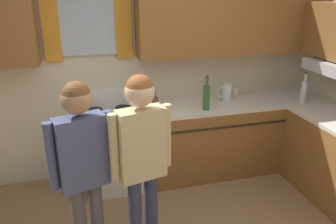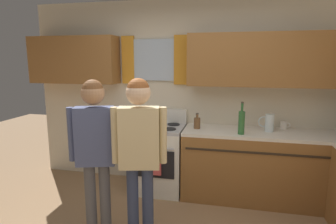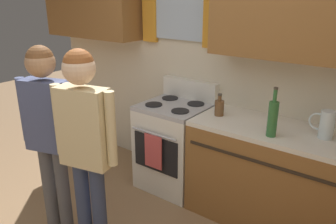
# 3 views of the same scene
# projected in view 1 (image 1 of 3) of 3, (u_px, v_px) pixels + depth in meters

# --- Properties ---
(back_wall_unit) EXTENTS (4.60, 0.42, 2.60)m
(back_wall_unit) POSITION_uv_depth(u_px,v_px,m) (139.00, 53.00, 3.83)
(back_wall_unit) COLOR beige
(back_wall_unit) RESTS_ON ground
(kitchen_counter_run) EXTENTS (2.30, 2.10, 0.90)m
(kitchen_counter_run) POSITION_uv_depth(u_px,v_px,m) (273.00, 147.00, 3.93)
(kitchen_counter_run) COLOR brown
(kitchen_counter_run) RESTS_ON ground
(stove_oven) EXTENTS (0.64, 0.67, 1.10)m
(stove_oven) POSITION_uv_depth(u_px,v_px,m) (113.00, 148.00, 3.85)
(stove_oven) COLOR silver
(stove_oven) RESTS_ON ground
(bottle_tall_clear) EXTENTS (0.07, 0.07, 0.37)m
(bottle_tall_clear) POSITION_uv_depth(u_px,v_px,m) (304.00, 91.00, 3.99)
(bottle_tall_clear) COLOR silver
(bottle_tall_clear) RESTS_ON kitchen_counter_run
(bottle_squat_brown) EXTENTS (0.08, 0.08, 0.21)m
(bottle_squat_brown) POSITION_uv_depth(u_px,v_px,m) (155.00, 103.00, 3.78)
(bottle_squat_brown) COLOR brown
(bottle_squat_brown) RESTS_ON kitchen_counter_run
(bottle_wine_green) EXTENTS (0.08, 0.08, 0.39)m
(bottle_wine_green) POSITION_uv_depth(u_px,v_px,m) (206.00, 97.00, 3.74)
(bottle_wine_green) COLOR #2D6633
(bottle_wine_green) RESTS_ON kitchen_counter_run
(mug_ceramic_white) EXTENTS (0.13, 0.08, 0.09)m
(mug_ceramic_white) POSITION_uv_depth(u_px,v_px,m) (235.00, 92.00, 4.27)
(mug_ceramic_white) COLOR white
(mug_ceramic_white) RESTS_ON kitchen_counter_run
(water_pitcher) EXTENTS (0.19, 0.11, 0.22)m
(water_pitcher) POSITION_uv_depth(u_px,v_px,m) (226.00, 93.00, 4.03)
(water_pitcher) COLOR silver
(water_pitcher) RESTS_ON kitchen_counter_run
(adult_left) EXTENTS (0.48, 0.25, 1.61)m
(adult_left) POSITION_uv_depth(u_px,v_px,m) (82.00, 159.00, 2.47)
(adult_left) COLOR #4C4C51
(adult_left) RESTS_ON ground
(adult_in_plaid) EXTENTS (0.49, 0.24, 1.63)m
(adult_in_plaid) POSITION_uv_depth(u_px,v_px,m) (142.00, 151.00, 2.57)
(adult_in_plaid) COLOR #2D3856
(adult_in_plaid) RESTS_ON ground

